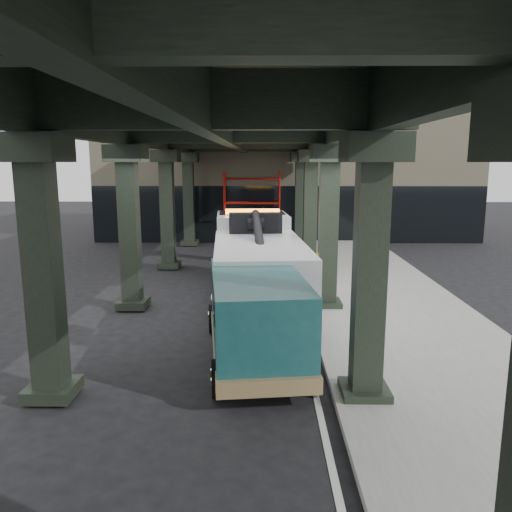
{
  "coord_description": "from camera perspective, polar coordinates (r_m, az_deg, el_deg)",
  "views": [
    {
      "loc": [
        0.68,
        -12.91,
        4.5
      ],
      "look_at": [
        0.43,
        1.94,
        1.7
      ],
      "focal_mm": 35.0,
      "sensor_mm": 36.0,
      "label": 1
    }
  ],
  "objects": [
    {
      "name": "towed_van",
      "position": [
        11.29,
        -0.05,
        -6.68
      ],
      "size": [
        2.61,
        5.39,
        2.11
      ],
      "rotation": [
        0.0,
        0.0,
        0.12
      ],
      "color": "#134446",
      "rests_on": "ground"
    },
    {
      "name": "lane_stripe",
      "position": [
        15.61,
        4.7,
        -6.1
      ],
      "size": [
        0.12,
        38.0,
        0.01
      ],
      "primitive_type": "cube",
      "color": "silver",
      "rests_on": "ground"
    },
    {
      "name": "viaduct",
      "position": [
        14.98,
        -3.28,
        14.33
      ],
      "size": [
        7.4,
        32.0,
        6.4
      ],
      "color": "black",
      "rests_on": "ground"
    },
    {
      "name": "building",
      "position": [
        32.94,
        3.3,
        9.79
      ],
      "size": [
        22.0,
        10.0,
        8.0
      ],
      "primitive_type": "cube",
      "color": "#C6B793",
      "rests_on": "ground"
    },
    {
      "name": "scaffolding",
      "position": [
        27.67,
        -0.46,
        5.71
      ],
      "size": [
        3.08,
        0.88,
        4.0
      ],
      "color": "red",
      "rests_on": "ground"
    },
    {
      "name": "tow_truck",
      "position": [
        16.26,
        -0.01,
        -0.11
      ],
      "size": [
        3.27,
        9.28,
        2.99
      ],
      "rotation": [
        0.0,
        0.0,
        0.08
      ],
      "color": "black",
      "rests_on": "ground"
    },
    {
      "name": "sidewalk",
      "position": [
        16.02,
        14.8,
        -5.73
      ],
      "size": [
        5.0,
        40.0,
        0.15
      ],
      "primitive_type": "cube",
      "color": "gray",
      "rests_on": "ground"
    },
    {
      "name": "ground",
      "position": [
        13.69,
        -1.96,
        -8.52
      ],
      "size": [
        90.0,
        90.0,
        0.0
      ],
      "primitive_type": "plane",
      "color": "black",
      "rests_on": "ground"
    }
  ]
}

